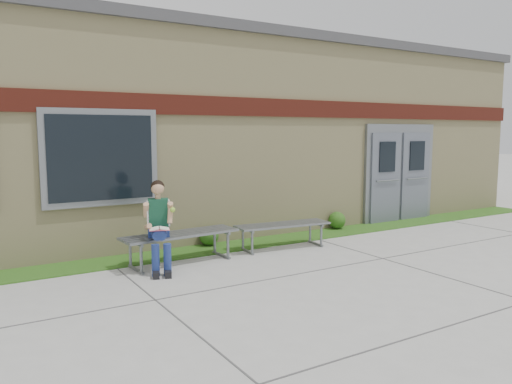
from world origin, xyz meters
TOP-DOWN VIEW (x-y plane):
  - ground at (0.00, 0.00)m, footprint 80.00×80.00m
  - grass_strip at (0.00, 2.60)m, footprint 16.00×0.80m
  - school_building at (-0.00, 5.99)m, footprint 16.20×6.22m
  - bench_left at (-2.02, 2.00)m, footprint 1.96×0.69m
  - bench_right at (-0.02, 2.00)m, footprint 1.81×0.67m
  - girl at (-2.45, 1.80)m, footprint 0.55×0.85m
  - shrub_mid at (-1.10, 2.85)m, footprint 0.36×0.36m
  - shrub_east at (2.00, 2.85)m, footprint 0.37×0.37m

SIDE VIEW (x-z plane):
  - ground at x=0.00m, z-range 0.00..0.00m
  - grass_strip at x=0.00m, z-range 0.00..0.02m
  - shrub_mid at x=-1.10m, z-range 0.02..0.38m
  - shrub_east at x=2.00m, z-range 0.02..0.39m
  - bench_right at x=-0.02m, z-range 0.12..0.58m
  - bench_left at x=-2.02m, z-range 0.14..0.64m
  - girl at x=-2.45m, z-range 0.05..1.43m
  - school_building at x=0.00m, z-range 0.00..4.20m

